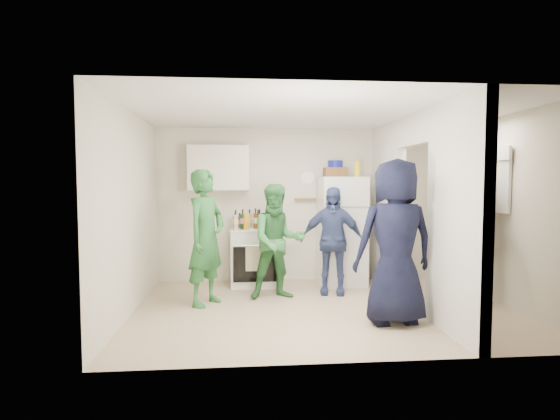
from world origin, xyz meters
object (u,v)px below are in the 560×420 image
Objects in this scene: stove at (254,257)px; person_green_left at (206,237)px; person_denim at (332,240)px; fridge at (342,231)px; person_navy at (395,242)px; person_nook at (464,238)px; blue_bowl at (335,164)px; wicker_basket at (335,172)px; yellow_cup_stack_top at (357,169)px; person_green_center at (278,241)px.

stove is 1.31m from person_green_left.
stove is at bearing 164.41° from person_denim.
stove is 0.53× the size of fridge.
person_green_left is at bearing -28.06° from person_navy.
fridge is at bearing -126.68° from person_nook.
blue_bowl is 0.13× the size of person_navy.
fridge is at bearing -26.57° from wicker_basket.
stove is 1.32m from person_denim.
person_navy is (0.26, -2.04, -0.84)m from wicker_basket.
person_green_center is (-1.31, -0.68, -1.03)m from yellow_cup_stack_top.
wicker_basket is 2.17m from person_nook.
person_green_center is 1.02× the size of person_denim.
person_navy is (2.22, -0.97, 0.05)m from person_green_left.
blue_bowl reaches higher than stove.
fridge is 1.09× the size of person_denim.
person_green_center is 0.90× the size of person_nook.
person_nook is at bearing -41.82° from wicker_basket.
fridge is 1.07× the size of person_green_center.
blue_bowl is 1.70m from person_green_center.
person_green_left is (-2.05, -1.01, 0.04)m from fridge.
blue_bowl is (0.00, 0.00, 0.13)m from wicker_basket.
stove is 1.45m from fridge.
person_denim is 1.78m from person_nook.
yellow_cup_stack_top reaches higher than person_green_center.
fridge is 0.90× the size of person_navy.
person_green_center is (0.30, -0.81, 0.35)m from stove.
blue_bowl is 0.15× the size of person_denim.
person_green_center is at bearing -144.47° from fridge.
yellow_cup_stack_top is 1.89m from person_nook.
wicker_basket is 0.20× the size of person_green_left.
person_green_left is at bearing -158.15° from yellow_cup_stack_top.
wicker_basket is (-0.10, 0.05, 0.93)m from fridge.
person_denim is at bearing -29.40° from stove.
blue_bowl is at bearing 0.89° from stove.
blue_bowl is 0.36m from yellow_cup_stack_top.
person_navy reaches higher than wicker_basket.
person_nook is (1.65, -0.67, 0.11)m from person_denim.
person_green_left is 1.01× the size of person_nook.
fridge is 7.12× the size of blue_bowl.
wicker_basket is at bearing 32.37° from person_green_center.
person_navy reaches higher than person_denim.
blue_bowl is at bearing 153.43° from fridge.
person_denim is at bearing -106.05° from person_nook.
blue_bowl is 2.27m from person_navy.
wicker_basket is 0.22× the size of person_denim.
yellow_cup_stack_top is at bearing -96.06° from person_navy.
person_navy reaches higher than stove.
yellow_cup_stack_top is (1.61, -0.13, 1.38)m from stove.
fridge reaches higher than person_denim.
person_nook is (2.45, -0.49, 0.09)m from person_green_center.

